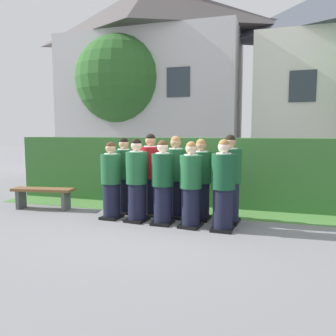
% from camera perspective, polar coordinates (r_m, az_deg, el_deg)
% --- Properties ---
extents(ground_plane, '(60.00, 60.00, 0.00)m').
position_cam_1_polar(ground_plane, '(6.48, -0.71, -9.52)').
color(ground_plane, slate).
extents(student_front_row_0, '(0.41, 0.46, 1.56)m').
position_cam_1_polar(student_front_row_0, '(6.81, -9.74, -2.43)').
color(student_front_row_0, black).
rests_on(student_front_row_0, ground).
extents(student_front_row_1, '(0.43, 0.51, 1.63)m').
position_cam_1_polar(student_front_row_1, '(6.53, -5.40, -2.44)').
color(student_front_row_1, black).
rests_on(student_front_row_1, ground).
extents(student_front_row_2, '(0.42, 0.51, 1.61)m').
position_cam_1_polar(student_front_row_2, '(6.31, -0.93, -2.83)').
color(student_front_row_2, black).
rests_on(student_front_row_2, ground).
extents(student_front_row_3, '(0.43, 0.50, 1.59)m').
position_cam_1_polar(student_front_row_3, '(6.12, 3.95, -3.21)').
color(student_front_row_3, black).
rests_on(student_front_row_3, ground).
extents(student_front_row_4, '(0.42, 0.52, 1.63)m').
position_cam_1_polar(student_front_row_4, '(5.98, 9.47, -3.30)').
color(student_front_row_4, black).
rests_on(student_front_row_4, ground).
extents(student_rear_row_0, '(0.44, 0.54, 1.64)m').
position_cam_1_polar(student_rear_row_0, '(7.28, -7.54, -1.56)').
color(student_rear_row_0, black).
rests_on(student_rear_row_0, ground).
extents(student_in_red_blazer, '(0.45, 0.54, 1.72)m').
position_cam_1_polar(student_in_red_blazer, '(7.00, -2.96, -1.47)').
color(student_in_red_blazer, black).
rests_on(student_in_red_blazer, ground).
extents(student_rear_row_2, '(0.44, 0.51, 1.68)m').
position_cam_1_polar(student_rear_row_2, '(6.82, 1.31, -1.85)').
color(student_rear_row_2, black).
rests_on(student_rear_row_2, ground).
extents(student_rear_row_3, '(0.42, 0.49, 1.62)m').
position_cam_1_polar(student_rear_row_3, '(6.66, 5.63, -2.31)').
color(student_rear_row_3, black).
rests_on(student_rear_row_3, ground).
extents(student_rear_row_4, '(0.44, 0.52, 1.71)m').
position_cam_1_polar(student_rear_row_4, '(6.50, 10.52, -2.22)').
color(student_rear_row_4, black).
rests_on(student_rear_row_4, ground).
extents(hedge, '(9.06, 0.70, 1.62)m').
position_cam_1_polar(hedge, '(8.17, 3.46, -0.47)').
color(hedge, '#33662D').
rests_on(hedge, ground).
extents(school_building_annex, '(8.03, 3.62, 8.12)m').
position_cam_1_polar(school_building_annex, '(15.03, -2.90, 15.38)').
color(school_building_annex, silver).
rests_on(school_building_annex, ground).
extents(oak_tree_left, '(3.55, 3.55, 5.66)m').
position_cam_1_polar(oak_tree_left, '(14.10, -8.33, 14.77)').
color(oak_tree_left, brown).
rests_on(oak_tree_left, ground).
extents(wooden_bench, '(1.44, 0.57, 0.48)m').
position_cam_1_polar(wooden_bench, '(8.11, -20.69, -4.19)').
color(wooden_bench, brown).
rests_on(wooden_bench, ground).
extents(lawn_strip, '(9.06, 0.90, 0.01)m').
position_cam_1_polar(lawn_strip, '(7.55, 1.98, -7.23)').
color(lawn_strip, '#477A38').
rests_on(lawn_strip, ground).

